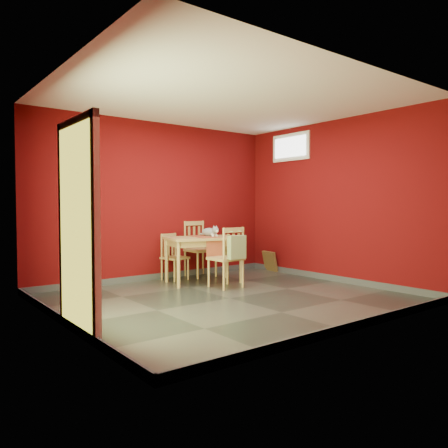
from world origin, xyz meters
TOP-DOWN VIEW (x-y plane):
  - ground at (0.00, 0.00)m, footprint 4.50×4.50m
  - room_shell at (0.00, 0.00)m, footprint 4.50×4.50m
  - doorway at (-2.23, -0.40)m, footprint 0.06×1.01m
  - window at (2.23, 1.00)m, footprint 0.05×0.90m
  - outlet_plate at (1.60, 1.99)m, footprint 0.08×0.02m
  - dining_table at (0.43, 1.23)m, footprint 1.33×0.94m
  - table_runner at (0.43, 1.12)m, footprint 0.44×0.71m
  - chair_far_left at (0.18, 1.78)m, footprint 0.44×0.44m
  - chair_far_right at (0.75, 1.84)m, footprint 0.47×0.47m
  - chair_near at (0.46, 0.63)m, footprint 0.45×0.45m
  - tote_bag at (0.46, 0.40)m, footprint 0.30×0.18m
  - cat at (0.55, 1.24)m, footprint 0.31×0.44m
  - picture_frame at (2.19, 1.50)m, footprint 0.19×0.40m

SIDE VIEW (x-z plane):
  - ground at x=0.00m, z-range 0.00..0.00m
  - room_shell at x=0.00m, z-range -2.20..2.30m
  - picture_frame at x=2.19m, z-range 0.00..0.38m
  - outlet_plate at x=1.60m, z-range 0.24..0.36m
  - chair_far_left at x=0.18m, z-range 0.01..0.80m
  - chair_near at x=0.46m, z-range 0.01..0.95m
  - chair_far_right at x=0.75m, z-range 0.01..1.00m
  - tote_bag at x=0.46m, z-range 0.44..0.86m
  - dining_table at x=0.43m, z-range 0.28..1.04m
  - table_runner at x=0.43m, z-range 0.54..0.87m
  - cat at x=0.55m, z-range 0.76..0.96m
  - doorway at x=-2.23m, z-range 0.06..2.19m
  - window at x=2.23m, z-range 2.10..2.60m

